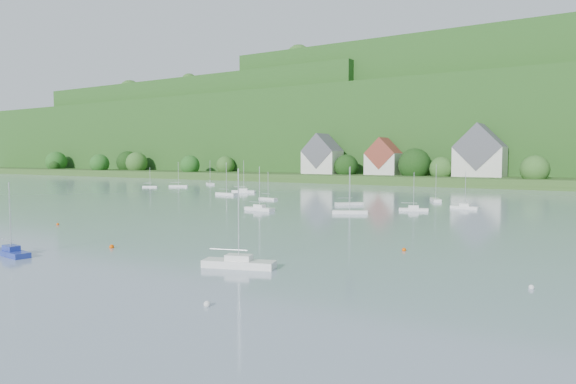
{
  "coord_description": "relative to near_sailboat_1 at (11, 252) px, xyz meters",
  "views": [
    {
      "loc": [
        43.89,
        4.77,
        9.59
      ],
      "look_at": [
        -0.45,
        75.0,
        4.0
      ],
      "focal_mm": 32.37,
      "sensor_mm": 36.0,
      "label": 1
    }
  ],
  "objects": [
    {
      "name": "far_shore_strip",
      "position": [
        5.59,
        167.36,
        1.09
      ],
      "size": [
        600.0,
        60.0,
        3.0
      ],
      "primitive_type": "cube",
      "color": "#30511E",
      "rests_on": "ground"
    },
    {
      "name": "forested_ridge",
      "position": [
        5.98,
        235.93,
        22.48
      ],
      "size": [
        620.0,
        181.22,
        69.89
      ],
      "color": "#1D4215",
      "rests_on": "ground"
    },
    {
      "name": "village_building_0",
      "position": [
        -49.41,
        154.36,
        9.1
      ],
      "size": [
        14.0,
        10.4,
        16.0
      ],
      "color": "beige",
      "rests_on": "far_shore_strip"
    },
    {
      "name": "village_building_1",
      "position": [
        -24.41,
        156.36,
        8.34
      ],
      "size": [
        12.0,
        9.36,
        14.0
      ],
      "color": "beige",
      "rests_on": "far_shore_strip"
    },
    {
      "name": "village_building_2",
      "position": [
        10.59,
        155.36,
        9.86
      ],
      "size": [
        16.0,
        11.44,
        18.0
      ],
      "color": "beige",
      "rests_on": "far_shore_strip"
    },
    {
      "name": "near_sailboat_1",
      "position": [
        0.0,
        0.0,
        0.0
      ],
      "size": [
        5.46,
        2.17,
        7.17
      ],
      "rotation": [
        0.0,
        0.0,
        -0.13
      ],
      "color": "#223396",
      "rests_on": "ground"
    },
    {
      "name": "near_sailboat_3",
      "position": [
        22.08,
        7.52,
        0.04
      ],
      "size": [
        6.62,
        3.67,
        8.62
      ],
      "rotation": [
        0.0,
        0.0,
        0.31
      ],
      "color": "white",
      "rests_on": "ground"
    },
    {
      "name": "mooring_buoy_0",
      "position": [
        4.75,
        8.06,
        -0.41
      ],
      "size": [
        0.5,
        0.5,
        0.5
      ],
      "primitive_type": "sphere",
      "color": "#E94F00",
      "rests_on": "ground"
    },
    {
      "name": "mooring_buoy_1",
      "position": [
        27.53,
        -2.89,
        -0.41
      ],
      "size": [
        0.46,
        0.46,
        0.46
      ],
      "primitive_type": "sphere",
      "color": "silver",
      "rests_on": "ground"
    },
    {
      "name": "mooring_buoy_2",
      "position": [
        31.48,
        22.88,
        -0.41
      ],
      "size": [
        0.43,
        0.43,
        0.43
      ],
      "primitive_type": "sphere",
      "color": "#E94F00",
      "rests_on": "ground"
    },
    {
      "name": "mooring_buoy_3",
      "position": [
        -16.94,
        16.31,
        -0.41
      ],
      "size": [
        0.38,
        0.38,
        0.38
      ],
      "primitive_type": "sphere",
      "color": "#E94F00",
      "rests_on": "ground"
    },
    {
      "name": "mooring_buoy_4",
      "position": [
        44.61,
        13.07,
        -0.41
      ],
      "size": [
        0.41,
        0.41,
        0.41
      ],
      "primitive_type": "sphere",
      "color": "silver",
      "rests_on": "ground"
    },
    {
      "name": "far_sailboat_cluster",
      "position": [
        12.09,
        82.28,
        -0.04
      ],
      "size": [
        183.31,
        70.24,
        8.71
      ],
      "color": "white",
      "rests_on": "ground"
    }
  ]
}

